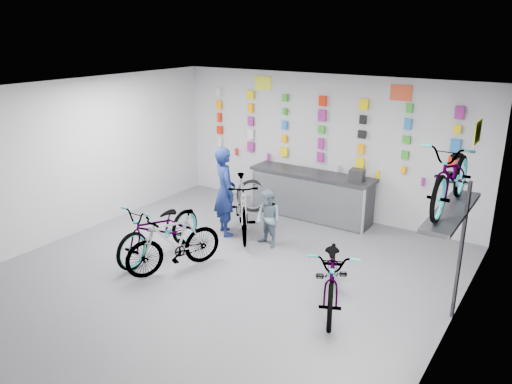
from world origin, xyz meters
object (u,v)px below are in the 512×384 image
Objects in this scene: counter at (311,196)px; clerk at (225,191)px; bike_center at (174,242)px; bike_service at (242,206)px; customer at (268,219)px; bike_right at (333,273)px; bike_left at (160,229)px.

counter is 2.01m from clerk.
bike_center reaches higher than counter.
bike_service reaches higher than customer.
counter is at bearing -83.67° from clerk.
bike_service is (-2.62, 1.45, 0.06)m from bike_right.
bike_left is at bearing 159.17° from bike_right.
bike_left is 1.81× the size of customer.
customer is at bearing -146.38° from clerk.
counter is 1.40× the size of bike_service.
clerk is at bearing -166.89° from customer.
bike_center is at bearing -102.70° from counter.
bike_center is 0.97× the size of clerk.
counter is 1.76m from customer.
bike_right reaches higher than bike_center.
bike_service is at bearing -114.39° from counter.
counter is 3.52m from bike_center.
bike_service reaches higher than counter.
bike_center is 1.78m from clerk.
bike_service is 1.77× the size of customer.
counter is 1.37× the size of bike_left.
bike_left reaches higher than bike_center.
bike_left is 1.54m from clerk.
bike_center is at bearing 165.39° from bike_right.
bike_right is (3.26, 0.17, 0.00)m from bike_left.
counter is 2.48× the size of customer.
clerk reaches higher than bike_center.
bike_right is at bearing 3.73° from bike_left.
bike_center is (-0.77, -3.43, 0.02)m from counter.
clerk reaches higher than bike_left.
clerk is at bearing 77.35° from bike_left.
bike_left is at bearing -112.95° from counter.
bike_left is 3.26m from bike_right.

